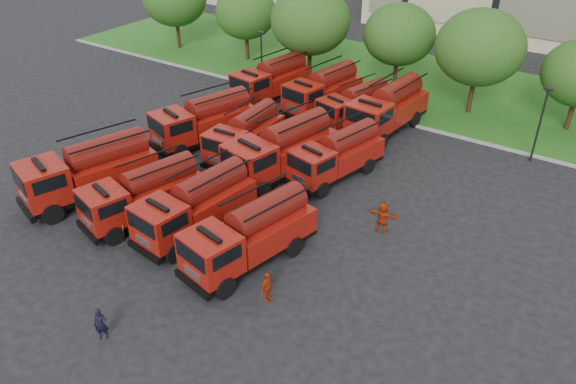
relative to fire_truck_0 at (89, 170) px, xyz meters
name	(u,v)px	position (x,y,z in m)	size (l,w,h in m)	color
ground	(226,227)	(8.51, 1.86, -1.79)	(140.00, 140.00, 0.00)	black
lawn	(414,83)	(8.51, 27.86, -1.73)	(70.00, 16.00, 0.12)	#275516
curb	(372,115)	(8.51, 19.76, -1.72)	(70.00, 0.30, 0.14)	gray
tree_1	(246,13)	(-7.49, 24.86, 2.76)	(5.71, 5.71, 6.98)	#382314
tree_2	(310,20)	(0.51, 23.36, 3.56)	(6.72, 6.72, 8.22)	#382314
tree_3	(399,34)	(7.51, 25.86, 2.89)	(5.88, 5.88, 7.19)	#382314
tree_4	(480,47)	(14.51, 24.36, 3.43)	(6.55, 6.55, 8.01)	#382314
lamp_post_0	(262,58)	(-1.49, 19.06, 1.10)	(0.60, 0.25, 5.11)	black
lamp_post_1	(540,121)	(20.51, 19.06, 1.10)	(0.60, 0.25, 5.11)	black
fire_truck_0	(89,170)	(0.00, 0.00, 0.00)	(4.95, 8.26, 3.56)	black
fire_truck_1	(144,194)	(4.22, 0.17, -0.21)	(4.09, 7.27, 3.14)	black
fire_truck_2	(196,205)	(7.45, 0.84, -0.16)	(3.28, 7.37, 3.25)	black
fire_truck_3	(250,234)	(11.44, 0.34, -0.13)	(3.93, 7.60, 3.30)	black
fire_truck_4	(204,120)	(0.82, 9.13, -0.09)	(4.60, 7.85, 3.39)	black
fire_truck_5	(245,134)	(4.31, 9.20, -0.26)	(2.74, 6.82, 3.05)	black
fire_truck_6	(282,150)	(7.84, 8.32, 0.01)	(4.22, 8.25, 3.59)	black
fire_truck_7	(337,155)	(10.81, 10.08, -0.24)	(3.78, 7.12, 3.09)	black
fire_truck_8	(272,80)	(0.18, 18.15, -0.11)	(3.61, 7.65, 3.35)	black
fire_truck_9	(323,90)	(4.75, 18.59, -0.13)	(3.57, 7.55, 3.30)	black
fire_truck_10	(355,105)	(8.01, 17.73, -0.32)	(3.80, 6.77, 2.92)	black
fire_truck_11	(388,109)	(10.55, 17.88, -0.02)	(3.40, 7.94, 3.52)	black
firefighter_0	(104,338)	(9.34, -7.32, -1.79)	(0.57, 0.42, 1.57)	black
firefighter_1	(121,241)	(4.71, -2.22, -1.79)	(0.77, 0.42, 1.57)	#A72B0C
firefighter_2	(268,300)	(13.79, -1.56, -1.79)	(0.94, 0.53, 1.60)	#A72B0C
firefighter_3	(228,260)	(10.44, -0.28, -1.79)	(1.01, 0.52, 1.56)	black
firefighter_4	(149,161)	(-0.50, 4.94, -1.79)	(0.76, 0.50, 1.56)	black
firefighter_5	(381,231)	(15.75, 6.35, -1.79)	(1.69, 0.73, 1.82)	#A72B0C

